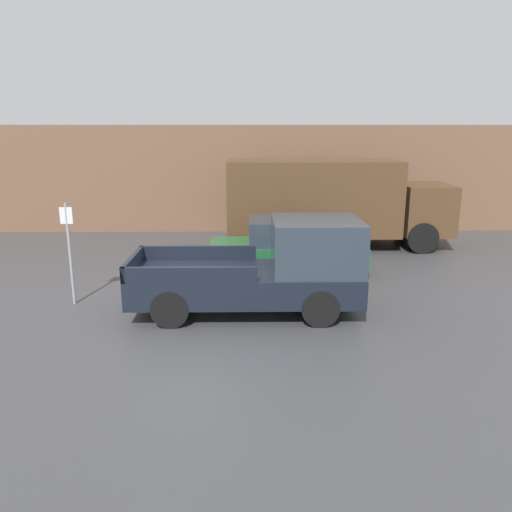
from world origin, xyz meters
The scene contains 7 objects.
ground_plane centered at (0.00, 0.00, 0.00)m, with size 60.00×60.00×0.00m, color #3D3D3F.
building_wall centered at (0.00, 9.66, 2.18)m, with size 28.00×0.15×4.37m.
pickup_truck centered at (2.05, 0.07, 1.03)m, with size 5.30×2.09×2.22m.
car centered at (2.75, 3.43, 0.82)m, with size 4.61×1.93×1.63m.
delivery_truck centered at (4.51, 6.74, 1.72)m, with size 7.98×2.34×3.14m.
parking_sign centered at (-2.78, 0.68, 1.42)m, with size 0.30×0.07×2.53m.
newspaper_box centered at (5.98, 9.33, 0.57)m, with size 0.45×0.40×1.14m.
Camera 1 is at (1.55, -11.11, 4.24)m, focal length 35.00 mm.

